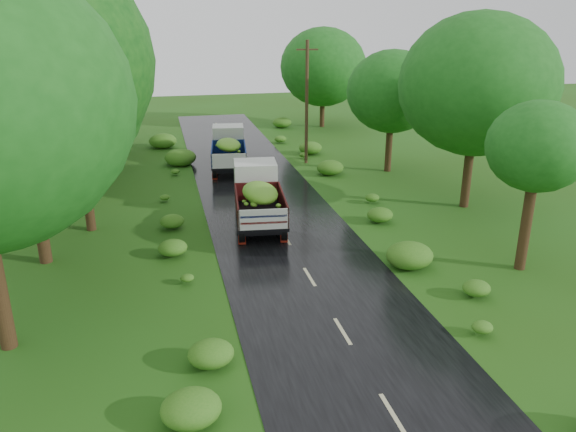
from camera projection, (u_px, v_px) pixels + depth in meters
name	position (u px, v px, depth m)	size (l,w,h in m)	color
ground	(393.00, 414.00, 14.10)	(120.00, 120.00, 0.00)	#24490F
road	(333.00, 316.00, 18.67)	(6.50, 80.00, 0.02)	black
road_lines	(324.00, 301.00, 19.59)	(0.12, 69.60, 0.00)	#BFB78C
truck_near	(258.00, 194.00, 26.58)	(2.76, 6.24, 2.54)	black
truck_far	(229.00, 147.00, 35.96)	(2.77, 6.08, 2.47)	black
utility_pole	(307.00, 102.00, 36.41)	(1.39, 0.33, 7.94)	#382616
trees_left	(48.00, 71.00, 28.10)	(7.27, 33.28, 9.83)	black
trees_right	(394.00, 84.00, 34.67)	(5.08, 33.40, 8.01)	black
shrubs	(277.00, 217.00, 26.80)	(11.90, 44.00, 0.70)	#306B19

